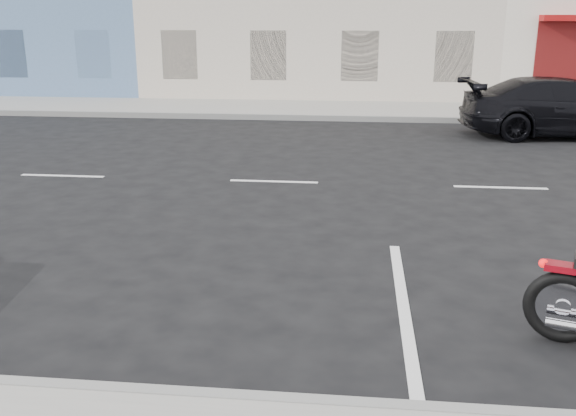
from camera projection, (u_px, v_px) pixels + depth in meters
The scene contains 4 objects.
ground at pixel (385, 185), 11.41m from camera, with size 120.00×120.00×0.00m, color black.
sidewalk_far at pixel (215, 108), 20.18m from camera, with size 80.00×3.40×0.15m, color gray.
curb_far at pixel (202, 116), 18.56m from camera, with size 80.00×0.12×0.16m, color gray.
car_far at pixel (564, 107), 15.74m from camera, with size 2.01×4.95×1.44m, color black.
Camera 1 is at (-0.55, -11.17, 2.91)m, focal length 40.00 mm.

